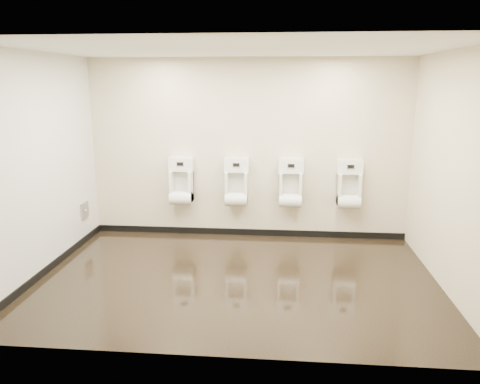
% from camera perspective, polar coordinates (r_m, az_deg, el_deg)
% --- Properties ---
extents(ground, '(5.00, 3.50, 0.00)m').
position_cam_1_polar(ground, '(6.04, -0.36, -10.47)').
color(ground, black).
rests_on(ground, ground).
extents(ceiling, '(5.00, 3.50, 0.00)m').
position_cam_1_polar(ceiling, '(5.54, -0.40, 17.08)').
color(ceiling, silver).
extents(back_wall, '(5.00, 0.02, 2.80)m').
position_cam_1_polar(back_wall, '(7.35, 0.95, 5.19)').
color(back_wall, beige).
rests_on(back_wall, ground).
extents(front_wall, '(5.00, 0.02, 2.80)m').
position_cam_1_polar(front_wall, '(3.93, -2.85, -1.97)').
color(front_wall, beige).
rests_on(front_wall, ground).
extents(left_wall, '(0.02, 3.50, 2.80)m').
position_cam_1_polar(left_wall, '(6.37, -23.40, 2.85)').
color(left_wall, beige).
rests_on(left_wall, ground).
extents(right_wall, '(0.02, 3.50, 2.80)m').
position_cam_1_polar(right_wall, '(5.93, 24.44, 2.06)').
color(right_wall, beige).
rests_on(right_wall, ground).
extents(tile_overlay_left, '(0.01, 3.50, 2.80)m').
position_cam_1_polar(tile_overlay_left, '(6.37, -23.36, 2.85)').
color(tile_overlay_left, silver).
rests_on(tile_overlay_left, ground).
extents(skirting_back, '(5.00, 0.02, 0.10)m').
position_cam_1_polar(skirting_back, '(7.64, 0.91, -4.90)').
color(skirting_back, black).
rests_on(skirting_back, ground).
extents(skirting_left, '(0.02, 3.50, 0.10)m').
position_cam_1_polar(skirting_left, '(6.72, -22.25, -8.54)').
color(skirting_left, black).
rests_on(skirting_left, ground).
extents(access_panel, '(0.04, 0.25, 0.25)m').
position_cam_1_polar(access_panel, '(7.60, -18.42, -2.15)').
color(access_panel, '#9E9EA3').
rests_on(access_panel, left_wall).
extents(urinal_0, '(0.40, 0.30, 0.74)m').
position_cam_1_polar(urinal_0, '(7.46, -7.15, 0.94)').
color(urinal_0, silver).
rests_on(urinal_0, back_wall).
extents(urinal_1, '(0.40, 0.30, 0.74)m').
position_cam_1_polar(urinal_1, '(7.33, -0.42, 0.81)').
color(urinal_1, silver).
rests_on(urinal_1, back_wall).
extents(urinal_2, '(0.40, 0.30, 0.74)m').
position_cam_1_polar(urinal_2, '(7.30, 6.18, 0.68)').
color(urinal_2, silver).
rests_on(urinal_2, back_wall).
extents(urinal_3, '(0.40, 0.30, 0.74)m').
position_cam_1_polar(urinal_3, '(7.37, 13.15, 0.53)').
color(urinal_3, silver).
rests_on(urinal_3, back_wall).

